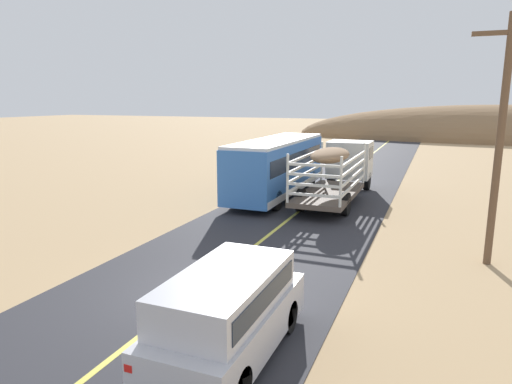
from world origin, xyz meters
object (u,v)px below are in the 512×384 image
Objects in this scene: suv_near at (228,310)px; power_pole_near at (501,135)px; bus at (277,166)px; livestock_truck at (343,165)px.

suv_near is 0.58× the size of power_pole_near.
bus is (-4.48, 15.83, 0.66)m from suv_near.
suv_near is 17.43m from livestock_truck.
suv_near is 16.46m from bus.
bus is at bearing 105.80° from suv_near.
livestock_truck is 1.22× the size of power_pole_near.
suv_near is at bearing -86.33° from livestock_truck.
bus is 12.82m from power_pole_near.
suv_near is 0.48× the size of livestock_truck.
bus is at bearing 143.26° from power_pole_near.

